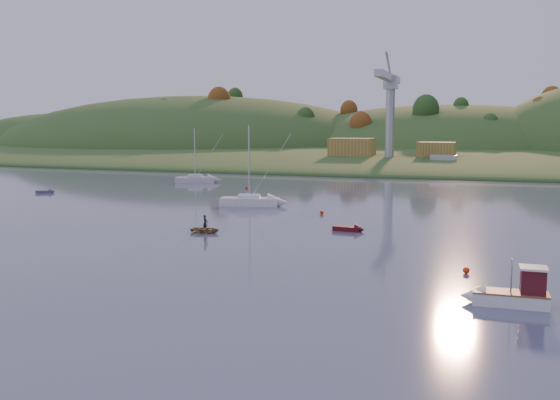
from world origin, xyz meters
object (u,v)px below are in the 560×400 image
(sailboat_near, at_px, (195,179))
(red_tender, at_px, (353,229))
(canoe, at_px, (205,230))
(grey_dinghy, at_px, (48,192))
(fishing_boat, at_px, (505,293))
(sailboat_far, at_px, (249,200))

(sailboat_near, relative_size, red_tender, 2.99)
(sailboat_near, height_order, red_tender, sailboat_near)
(canoe, distance_m, grey_dinghy, 46.59)
(sailboat_near, bearing_deg, red_tender, -65.44)
(fishing_boat, relative_size, grey_dinghy, 1.70)
(red_tender, distance_m, grey_dinghy, 56.83)
(canoe, relative_size, red_tender, 0.89)
(sailboat_near, relative_size, sailboat_far, 0.94)
(fishing_boat, height_order, sailboat_far, sailboat_far)
(fishing_boat, relative_size, sailboat_near, 0.52)
(fishing_boat, distance_m, sailboat_far, 49.50)
(fishing_boat, height_order, red_tender, fishing_boat)
(sailboat_far, relative_size, grey_dinghy, 3.51)
(sailboat_far, bearing_deg, red_tender, -52.96)
(sailboat_far, height_order, red_tender, sailboat_far)
(red_tender, bearing_deg, canoe, -153.24)
(red_tender, bearing_deg, sailboat_near, 137.55)
(fishing_boat, distance_m, grey_dinghy, 79.74)
(sailboat_near, bearing_deg, fishing_boat, -68.68)
(grey_dinghy, bearing_deg, fishing_boat, -58.47)
(sailboat_far, relative_size, red_tender, 3.19)
(sailboat_near, xyz_separation_m, grey_dinghy, (-14.14, -23.76, -0.45))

